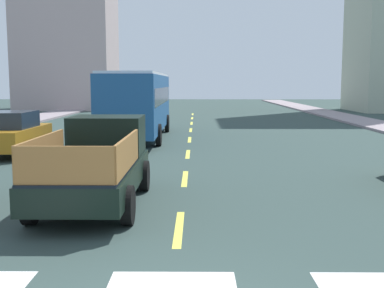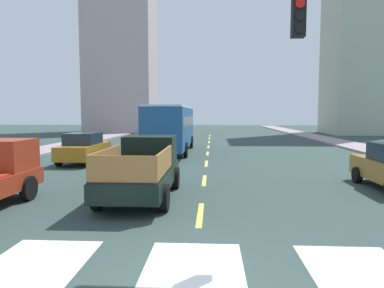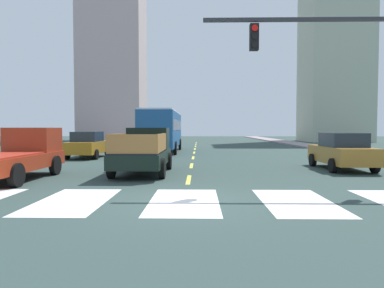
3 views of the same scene
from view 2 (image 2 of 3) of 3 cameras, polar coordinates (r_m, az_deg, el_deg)
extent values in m
plane|color=#2E403C|center=(6.24, -0.03, -21.70)|extent=(160.00, 160.00, 0.00)
cube|color=gray|center=(26.87, -24.74, -1.31)|extent=(2.94, 110.00, 0.15)
cube|color=silver|center=(7.04, -26.33, -18.97)|extent=(1.82, 3.55, 0.01)
cube|color=silver|center=(6.23, -0.03, -21.67)|extent=(1.82, 3.55, 0.01)
cube|color=silver|center=(6.76, 27.64, -20.05)|extent=(1.82, 3.55, 0.01)
cube|color=#DCD449|center=(9.97, 1.34, -11.32)|extent=(0.16, 2.40, 0.01)
cube|color=#DCD449|center=(14.83, 2.01, -5.91)|extent=(0.16, 2.40, 0.01)
cube|color=#DCD449|center=(19.76, 2.35, -3.18)|extent=(0.16, 2.40, 0.01)
cube|color=#DCD449|center=(24.72, 2.55, -1.54)|extent=(0.16, 2.40, 0.01)
cube|color=#DCD449|center=(29.70, 2.68, -0.45)|extent=(0.16, 2.40, 0.01)
cube|color=#DCD449|center=(34.68, 2.77, 0.33)|extent=(0.16, 2.40, 0.01)
cube|color=#DCD449|center=(39.66, 2.84, 0.91)|extent=(0.16, 2.40, 0.01)
cube|color=#DCD449|center=(44.65, 2.90, 1.36)|extent=(0.16, 2.40, 0.01)
cube|color=black|center=(11.79, -8.20, -5.44)|extent=(1.96, 5.20, 0.56)
cube|color=black|center=(13.33, -6.78, -0.84)|extent=(1.84, 1.60, 1.00)
cube|color=#19232D|center=(13.75, -6.47, 0.09)|extent=(1.72, 0.08, 0.56)
cube|color=black|center=(10.82, -9.22, -4.73)|extent=(1.84, 3.30, 0.06)
cylinder|color=black|center=(13.55, -10.94, -5.33)|extent=(0.22, 0.80, 0.80)
cylinder|color=black|center=(13.21, -2.63, -5.51)|extent=(0.22, 0.80, 0.80)
cylinder|color=black|center=(10.62, -15.13, -8.27)|extent=(0.22, 0.80, 0.80)
cylinder|color=black|center=(10.18, -4.47, -8.69)|extent=(0.22, 0.80, 0.80)
cube|color=olive|center=(10.99, -13.85, -2.65)|extent=(0.06, 3.17, 0.70)
cube|color=olive|center=(10.60, -4.48, -2.80)|extent=(0.06, 3.17, 0.70)
cube|color=olive|center=(9.24, -11.39, -4.03)|extent=(1.80, 0.06, 0.70)
cube|color=#992D16|center=(12.99, -28.70, -1.56)|extent=(1.84, 1.60, 1.00)
cube|color=#19232D|center=(13.35, -27.73, -0.59)|extent=(1.72, 0.08, 0.56)
cylinder|color=black|center=(12.54, -25.01, -6.54)|extent=(0.22, 0.80, 0.80)
cube|color=#1E4F86|center=(25.26, -3.36, 2.80)|extent=(2.50, 10.80, 2.70)
cube|color=#19232D|center=(25.25, -3.36, 3.59)|extent=(2.52, 9.94, 0.80)
cube|color=silver|center=(25.25, -3.37, 6.00)|extent=(2.40, 10.37, 0.12)
cylinder|color=black|center=(28.82, -5.04, 0.37)|extent=(0.22, 1.00, 1.00)
cylinder|color=black|center=(28.56, -0.07, 0.34)|extent=(0.22, 1.00, 1.00)
cylinder|color=black|center=(22.61, -7.36, -0.92)|extent=(0.22, 1.00, 1.00)
cylinder|color=black|center=(22.28, -1.03, -0.96)|extent=(0.22, 1.00, 1.00)
cube|color=#A96F19|center=(20.83, -17.07, -1.04)|extent=(1.80, 4.40, 0.76)
cube|color=#1E2833|center=(20.63, -17.26, 0.85)|extent=(1.58, 2.11, 0.64)
cylinder|color=black|center=(22.46, -17.99, -1.62)|extent=(0.22, 0.64, 0.64)
cylinder|color=black|center=(21.87, -13.59, -1.69)|extent=(0.22, 0.64, 0.64)
cylinder|color=black|center=(19.96, -20.83, -2.50)|extent=(0.22, 0.64, 0.64)
cylinder|color=black|center=(19.30, -15.94, -2.61)|extent=(0.22, 0.64, 0.64)
cylinder|color=black|center=(15.76, 25.24, -4.57)|extent=(0.22, 0.64, 0.64)
cube|color=black|center=(8.30, 16.91, 19.07)|extent=(0.28, 0.24, 0.84)
cylinder|color=red|center=(8.24, 17.18, 21.04)|extent=(0.20, 0.04, 0.20)
cylinder|color=black|center=(8.17, 17.13, 19.29)|extent=(0.20, 0.04, 0.20)
cylinder|color=black|center=(8.11, 17.08, 17.51)|extent=(0.20, 0.04, 0.20)
cube|color=#AAB39B|center=(55.45, 26.10, 18.56)|extent=(8.76, 8.64, 32.60)
cube|color=#BCA4A2|center=(56.87, -11.56, 19.94)|extent=(9.78, 8.05, 35.18)
camera|label=1|loc=(0.32, 5.85, 10.60)|focal=45.52mm
camera|label=3|loc=(3.74, -177.66, -18.55)|focal=32.96mm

